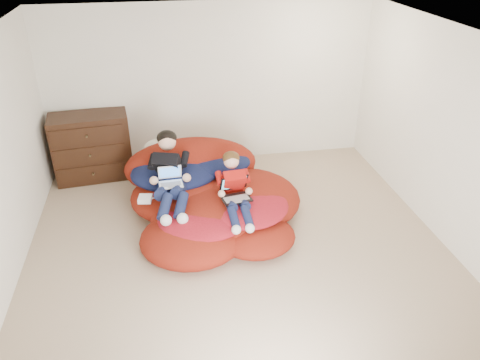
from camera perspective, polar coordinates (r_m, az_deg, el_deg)
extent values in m
cube|color=tan|center=(5.80, -0.18, -9.34)|extent=(5.10, 5.10, 0.25)
cube|color=white|center=(7.38, -3.67, 11.41)|extent=(5.10, 0.02, 2.50)
cube|color=white|center=(3.07, 8.38, -17.77)|extent=(5.10, 0.02, 2.50)
cube|color=white|center=(5.99, 24.24, 4.56)|extent=(0.02, 5.10, 2.50)
cube|color=white|center=(4.65, -0.23, 17.04)|extent=(5.10, 5.10, 0.02)
cube|color=black|center=(7.40, -17.59, 3.91)|extent=(1.17, 0.67, 1.01)
cube|color=black|center=(7.27, -17.45, 0.80)|extent=(1.00, 0.13, 0.24)
cylinder|color=#4C3F26|center=(7.25, -17.47, 0.73)|extent=(0.04, 0.06, 0.03)
cube|color=black|center=(7.14, -17.81, 2.94)|extent=(1.00, 0.13, 0.24)
cylinder|color=#4C3F26|center=(7.12, -17.82, 2.87)|extent=(0.04, 0.06, 0.03)
cube|color=black|center=(7.01, -18.17, 5.16)|extent=(1.00, 0.13, 0.24)
cylinder|color=#4C3F26|center=(7.00, -18.19, 5.09)|extent=(0.04, 0.06, 0.03)
ellipsoid|color=maroon|center=(6.38, -6.89, -1.86)|extent=(1.42, 1.28, 0.51)
ellipsoid|color=maroon|center=(6.30, 0.57, -2.28)|extent=(1.50, 1.46, 0.54)
ellipsoid|color=maroon|center=(6.00, -2.99, -4.32)|extent=(1.66, 1.32, 0.53)
ellipsoid|color=maroon|center=(5.69, -5.78, -7.04)|extent=(1.27, 1.17, 0.42)
ellipsoid|color=maroon|center=(5.71, 1.94, -6.86)|extent=(0.97, 0.88, 0.32)
ellipsoid|color=maroon|center=(6.73, -5.97, 1.68)|extent=(1.89, 0.83, 0.83)
ellipsoid|color=#131B44|center=(6.43, -7.93, 0.97)|extent=(1.20, 0.99, 0.31)
ellipsoid|color=#131B44|center=(6.52, -3.07, 2.02)|extent=(1.00, 0.70, 0.24)
ellipsoid|color=#AF1924|center=(5.90, 0.61, -3.08)|extent=(1.10, 1.10, 0.20)
ellipsoid|color=#AF1924|center=(5.74, -4.47, -4.65)|extent=(1.12, 1.01, 0.20)
ellipsoid|color=beige|center=(6.83, -9.95, 3.87)|extent=(0.41, 0.26, 0.26)
cube|color=black|center=(6.16, -8.62, 1.63)|extent=(0.45, 0.52, 0.49)
sphere|color=#EEB291|center=(6.18, -8.89, 4.65)|extent=(0.23, 0.23, 0.23)
ellipsoid|color=black|center=(6.19, -8.93, 5.11)|extent=(0.26, 0.25, 0.20)
cylinder|color=#141C3F|center=(5.95, -9.29, -1.30)|extent=(0.26, 0.41, 0.21)
cylinder|color=#141C3F|center=(5.68, -9.14, -3.28)|extent=(0.23, 0.39, 0.24)
sphere|color=white|center=(5.55, -9.01, -4.88)|extent=(0.14, 0.14, 0.14)
cylinder|color=#141C3F|center=(5.95, -7.43, -1.13)|extent=(0.26, 0.41, 0.21)
cylinder|color=#141C3F|center=(5.68, -7.19, -3.11)|extent=(0.23, 0.39, 0.24)
sphere|color=white|center=(5.55, -7.02, -4.70)|extent=(0.14, 0.14, 0.14)
cube|color=red|center=(5.89, -0.86, -0.33)|extent=(0.30, 0.36, 0.42)
sphere|color=#EEB291|center=(5.87, -1.06, 2.32)|extent=(0.19, 0.19, 0.19)
ellipsoid|color=#472E13|center=(5.87, -1.10, 2.72)|extent=(0.22, 0.20, 0.16)
cylinder|color=#141C3F|center=(5.73, -1.21, -2.92)|extent=(0.15, 0.32, 0.18)
cylinder|color=#141C3F|center=(5.51, -0.75, -4.67)|extent=(0.12, 0.31, 0.20)
sphere|color=white|center=(5.41, -0.46, -6.08)|extent=(0.11, 0.11, 0.11)
cylinder|color=#141C3F|center=(5.75, 0.36, -2.77)|extent=(0.15, 0.32, 0.18)
cylinder|color=#141C3F|center=(5.54, 0.89, -4.51)|extent=(0.12, 0.31, 0.20)
sphere|color=white|center=(5.43, 1.21, -5.91)|extent=(0.11, 0.11, 0.11)
cube|color=white|center=(5.92, -8.42, -0.53)|extent=(0.30, 0.22, 0.01)
cube|color=gray|center=(5.91, -8.42, -0.51)|extent=(0.26, 0.13, 0.00)
cube|color=white|center=(5.99, -8.55, 0.96)|extent=(0.30, 0.09, 0.20)
cube|color=#3C79CE|center=(5.98, -8.55, 0.95)|extent=(0.26, 0.06, 0.16)
cube|color=black|center=(5.72, -0.45, -2.27)|extent=(0.39, 0.30, 0.01)
cube|color=gray|center=(5.70, -0.43, -2.25)|extent=(0.32, 0.19, 0.00)
cube|color=black|center=(5.80, -0.74, -0.38)|extent=(0.37, 0.17, 0.23)
cube|color=#4EA1B8|center=(5.80, -0.73, -0.38)|extent=(0.32, 0.14, 0.19)
cube|color=white|center=(6.00, -11.48, -2.26)|extent=(0.19, 0.19, 0.06)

